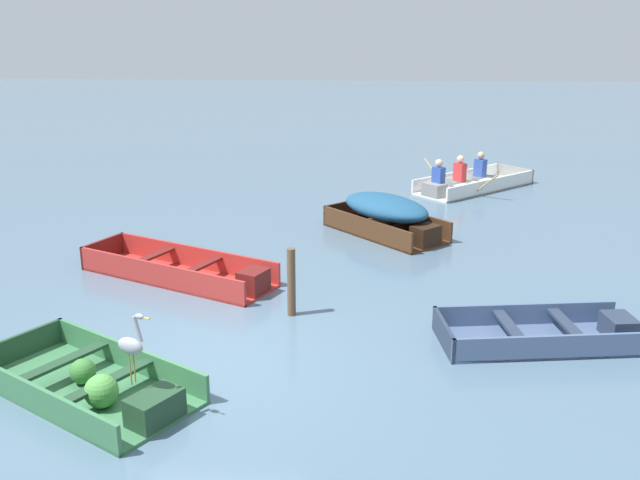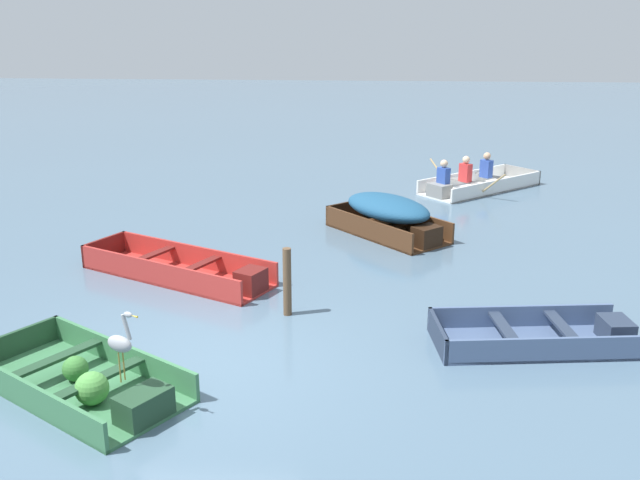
# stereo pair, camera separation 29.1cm
# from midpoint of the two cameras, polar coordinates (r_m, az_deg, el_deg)

# --- Properties ---
(ground_plane) EXTENTS (80.00, 80.00, 0.00)m
(ground_plane) POSITION_cam_midpoint_polar(r_m,az_deg,el_deg) (9.15, -9.46, -9.82)
(ground_plane) COLOR slate
(dinghy_green_foreground) EXTENTS (2.97, 2.53, 0.42)m
(dinghy_green_foreground) POSITION_cam_midpoint_polar(r_m,az_deg,el_deg) (8.72, -17.32, -10.86)
(dinghy_green_foreground) COLOR #387047
(dinghy_green_foreground) RESTS_ON ground
(skiff_red_near_moored) EXTENTS (3.49, 2.40, 0.41)m
(skiff_red_near_moored) POSITION_cam_midpoint_polar(r_m,az_deg,el_deg) (11.96, -10.15, -2.41)
(skiff_red_near_moored) COLOR #AD2D28
(skiff_red_near_moored) RESTS_ON ground
(skiff_slate_blue_mid_moored) EXTENTS (2.70, 1.40, 0.34)m
(skiff_slate_blue_mid_moored) POSITION_cam_midpoint_polar(r_m,az_deg,el_deg) (9.98, 18.14, -7.34)
(skiff_slate_blue_mid_moored) COLOR #475B7F
(skiff_slate_blue_mid_moored) RESTS_ON ground
(skiff_dark_varnish_far_moored) EXTENTS (2.52, 2.61, 0.79)m
(skiff_dark_varnish_far_moored) POSITION_cam_midpoint_polar(r_m,az_deg,el_deg) (14.08, 6.11, 2.20)
(skiff_dark_varnish_far_moored) COLOR #4C2D19
(skiff_dark_varnish_far_moored) RESTS_ON ground
(rowboat_white_with_crew) EXTENTS (3.23, 3.05, 0.91)m
(rowboat_white_with_crew) POSITION_cam_midpoint_polar(r_m,az_deg,el_deg) (18.08, 12.68, 4.49)
(rowboat_white_with_crew) COLOR white
(rowboat_white_with_crew) RESTS_ON ground
(heron_on_dinghy) EXTENTS (0.44, 0.27, 0.84)m
(heron_on_dinghy) POSITION_cam_midpoint_polar(r_m,az_deg,el_deg) (7.83, -14.64, -7.90)
(heron_on_dinghy) COLOR olive
(heron_on_dinghy) RESTS_ON dinghy_green_foreground
(mooring_post) EXTENTS (0.12, 0.12, 1.02)m
(mooring_post) POSITION_cam_midpoint_polar(r_m,az_deg,el_deg) (10.25, -1.83, -3.37)
(mooring_post) COLOR brown
(mooring_post) RESTS_ON ground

